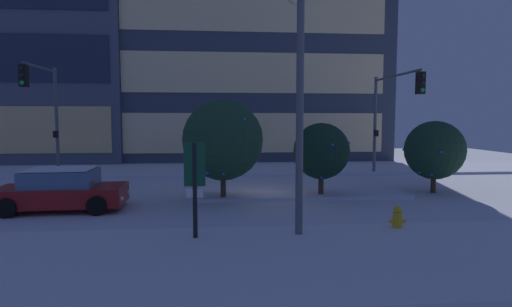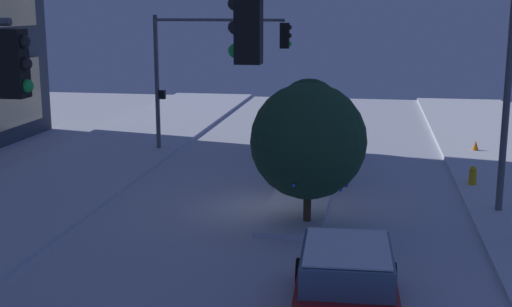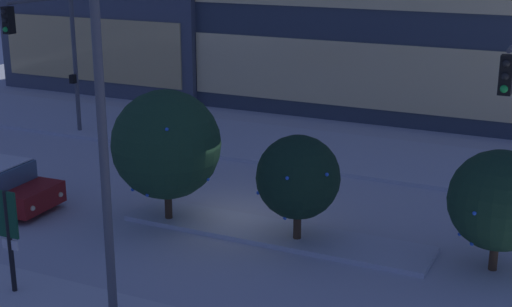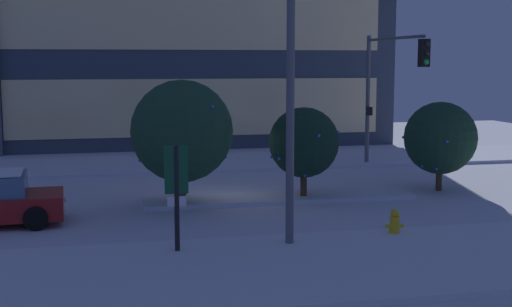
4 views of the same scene
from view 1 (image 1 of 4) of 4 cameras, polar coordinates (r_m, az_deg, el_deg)
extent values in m
plane|color=silver|center=(17.34, -0.85, -5.89)|extent=(52.00, 52.00, 0.00)
cube|color=silver|center=(9.57, 2.90, -14.48)|extent=(52.00, 5.20, 0.14)
cube|color=silver|center=(25.27, -2.22, -2.33)|extent=(52.00, 5.20, 0.14)
cube|color=silver|center=(17.20, 6.31, -5.78)|extent=(9.00, 1.80, 0.14)
cube|color=#384251|center=(37.44, -0.91, 20.24)|extent=(21.35, 11.73, 26.32)
cube|color=#F9E09E|center=(30.24, -0.05, 2.89)|extent=(19.22, 0.10, 2.92)
cube|color=#F9E09E|center=(30.41, -0.06, 11.18)|extent=(19.22, 0.10, 2.92)
cube|color=#F9E09E|center=(31.19, -0.06, 19.21)|extent=(19.22, 0.10, 2.92)
cube|color=#4C5466|center=(36.85, -26.43, 10.83)|extent=(12.25, 8.95, 14.76)
cube|color=#E5C67F|center=(32.45, -28.98, 2.89)|extent=(11.02, 0.10, 3.28)
cube|color=#232D42|center=(32.70, -29.35, 11.53)|extent=(11.02, 0.10, 3.28)
cube|color=maroon|center=(16.08, -25.47, -5.31)|extent=(4.38, 2.09, 0.66)
cube|color=slate|center=(15.99, -25.55, -3.15)|extent=(2.39, 1.82, 0.60)
cube|color=white|center=(15.94, -25.59, -1.96)|extent=(2.22, 1.69, 0.04)
sphere|color=#F9E5B2|center=(16.18, -17.37, -5.11)|extent=(0.16, 0.16, 0.16)
sphere|color=#F9E5B2|center=(14.92, -18.23, -5.97)|extent=(0.16, 0.16, 0.16)
cylinder|color=black|center=(16.65, -19.74, -5.48)|extent=(0.67, 0.25, 0.66)
cylinder|color=black|center=(14.82, -21.32, -6.79)|extent=(0.67, 0.25, 0.66)
cylinder|color=black|center=(17.48, -28.93, -5.32)|extent=(0.67, 0.25, 0.66)
cylinder|color=black|center=(15.74, -31.49, -6.50)|extent=(0.67, 0.25, 0.66)
cylinder|color=#565960|center=(24.96, 16.25, 3.73)|extent=(0.18, 0.18, 5.65)
cylinder|color=#565960|center=(22.62, 18.89, 10.22)|extent=(0.12, 5.30, 0.12)
cube|color=black|center=(20.18, 21.94, 9.10)|extent=(0.32, 0.36, 1.00)
sphere|color=black|center=(20.04, 22.23, 10.04)|extent=(0.20, 0.20, 0.20)
sphere|color=black|center=(20.01, 22.20, 9.13)|extent=(0.20, 0.20, 0.20)
sphere|color=green|center=(19.98, 22.17, 8.21)|extent=(0.20, 0.20, 0.20)
cube|color=black|center=(24.77, 16.41, 2.73)|extent=(0.20, 0.24, 0.36)
cylinder|color=#565960|center=(24.86, -26.01, 3.81)|extent=(0.18, 0.18, 5.98)
cylinder|color=#565960|center=(23.33, -27.86, 10.57)|extent=(0.12, 3.59, 0.12)
cube|color=black|center=(21.63, -29.65, 9.39)|extent=(0.32, 0.36, 1.00)
sphere|color=black|center=(21.49, -29.90, 10.27)|extent=(0.20, 0.20, 0.20)
sphere|color=black|center=(21.46, -29.87, 9.42)|extent=(0.20, 0.20, 0.20)
sphere|color=green|center=(21.43, -29.83, 8.57)|extent=(0.20, 0.20, 0.20)
cube|color=black|center=(24.67, -26.14, 2.43)|extent=(0.20, 0.24, 0.36)
cylinder|color=#565960|center=(10.90, 6.14, 7.64)|extent=(0.20, 0.20, 7.54)
cylinder|color=gold|center=(12.48, 19.08, -9.05)|extent=(0.26, 0.26, 0.59)
sphere|color=gold|center=(12.40, 19.13, -7.43)|extent=(0.22, 0.22, 0.22)
cylinder|color=gold|center=(12.41, 18.32, -8.98)|extent=(0.12, 0.10, 0.10)
cylinder|color=gold|center=(12.55, 19.84, -8.86)|extent=(0.12, 0.10, 0.10)
cylinder|color=black|center=(10.76, -8.51, -5.49)|extent=(0.12, 0.12, 2.63)
cube|color=#144C2D|center=(10.65, -8.56, -1.52)|extent=(0.55, 0.07, 1.13)
cube|color=white|center=(10.76, -8.51, -5.47)|extent=(0.44, 0.06, 0.24)
cylinder|color=#473323|center=(19.56, 23.47, -3.89)|extent=(0.22, 0.22, 0.79)
sphere|color=#193823|center=(19.40, 23.62, 0.43)|extent=(2.55, 2.55, 2.55)
sphere|color=blue|center=(20.05, 22.75, -2.68)|extent=(0.10, 0.10, 0.10)
sphere|color=blue|center=(19.98, 21.51, -2.15)|extent=(0.10, 0.10, 0.10)
sphere|color=blue|center=(18.79, 21.82, -2.46)|extent=(0.10, 0.10, 0.10)
sphere|color=blue|center=(19.52, 19.84, 0.52)|extent=(0.10, 0.10, 0.10)
sphere|color=blue|center=(18.14, 24.40, 0.20)|extent=(0.10, 0.10, 0.10)
sphere|color=blue|center=(18.67, 23.28, -2.75)|extent=(0.10, 0.10, 0.10)
cylinder|color=#473323|center=(17.12, 9.03, -4.50)|extent=(0.22, 0.22, 0.94)
sphere|color=black|center=(16.94, 9.10, 0.34)|extent=(2.31, 2.31, 2.31)
sphere|color=blue|center=(16.29, 6.23, -1.36)|extent=(0.10, 0.10, 0.10)
sphere|color=blue|center=(15.89, 10.63, 1.20)|extent=(0.10, 0.10, 0.10)
sphere|color=blue|center=(16.73, 12.84, 1.46)|extent=(0.10, 0.10, 0.10)
sphere|color=blue|center=(16.90, 5.48, -1.23)|extent=(0.10, 0.10, 0.10)
sphere|color=blue|center=(16.47, 9.12, -3.31)|extent=(0.10, 0.10, 0.10)
cylinder|color=#473323|center=(16.36, -4.59, -4.70)|extent=(0.22, 0.22, 1.05)
sphere|color=#1E4228|center=(16.15, -4.64, 1.90)|extent=(3.19, 3.19, 3.19)
sphere|color=blue|center=(16.30, 0.16, -1.12)|extent=(0.10, 0.10, 0.10)
sphere|color=blue|center=(15.20, -4.57, -2.86)|extent=(0.10, 0.10, 0.10)
sphere|color=blue|center=(15.34, -6.79, -2.69)|extent=(0.10, 0.10, 0.10)
sphere|color=blue|center=(15.01, -1.63, 4.79)|extent=(0.10, 0.10, 0.10)
sphere|color=blue|center=(16.50, -9.15, -1.29)|extent=(0.10, 0.10, 0.10)
sphere|color=blue|center=(17.14, -1.25, -0.87)|extent=(0.10, 0.10, 0.10)
camera|label=2|loc=(23.38, -57.15, 9.47)|focal=48.16mm
camera|label=3|loc=(12.45, 93.02, 23.37)|focal=51.83mm
camera|label=4|loc=(6.07, -162.27, 8.04)|focal=49.05mm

